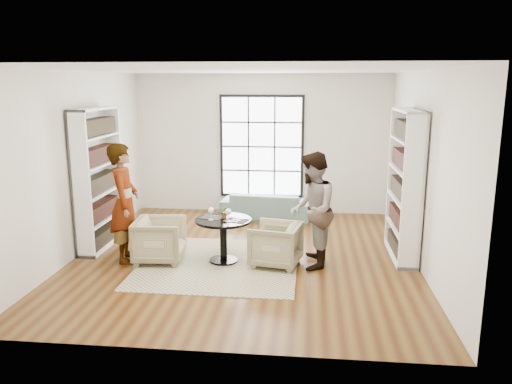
# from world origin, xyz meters

# --- Properties ---
(ground) EXTENTS (6.00, 6.00, 0.00)m
(ground) POSITION_xyz_m (0.00, 0.00, 0.00)
(ground) COLOR brown
(room_shell) EXTENTS (6.00, 6.01, 6.00)m
(room_shell) POSITION_xyz_m (0.00, 0.54, 1.26)
(room_shell) COLOR silver
(room_shell) RESTS_ON ground
(rug) EXTENTS (2.48, 2.48, 0.01)m
(rug) POSITION_xyz_m (-0.37, -0.38, 0.01)
(rug) COLOR tan
(rug) RESTS_ON ground
(pedestal_table) EXTENTS (0.89, 0.89, 0.71)m
(pedestal_table) POSITION_xyz_m (-0.30, -0.28, 0.52)
(pedestal_table) COLOR black
(pedestal_table) RESTS_ON ground
(sofa) EXTENTS (1.93, 0.90, 0.55)m
(sofa) POSITION_xyz_m (0.15, 2.45, 0.27)
(sofa) COLOR slate
(sofa) RESTS_ON ground
(armchair_left) EXTENTS (0.83, 0.81, 0.70)m
(armchair_left) POSITION_xyz_m (-1.32, -0.35, 0.35)
(armchair_left) COLOR #BCB786
(armchair_left) RESTS_ON ground
(armchair_right) EXTENTS (0.87, 0.86, 0.68)m
(armchair_right) POSITION_xyz_m (0.53, -0.33, 0.34)
(armchair_right) COLOR tan
(armchair_right) RESTS_ON ground
(person_left) EXTENTS (0.58, 0.77, 1.89)m
(person_left) POSITION_xyz_m (-1.87, -0.35, 0.95)
(person_left) COLOR gray
(person_left) RESTS_ON ground
(person_right) EXTENTS (0.72, 0.90, 1.80)m
(person_right) POSITION_xyz_m (1.08, -0.33, 0.90)
(person_right) COLOR gray
(person_right) RESTS_ON ground
(placemat_left) EXTENTS (0.40, 0.35, 0.01)m
(placemat_left) POSITION_xyz_m (-0.50, -0.22, 0.71)
(placemat_left) COLOR black
(placemat_left) RESTS_ON pedestal_table
(placemat_right) EXTENTS (0.40, 0.35, 0.01)m
(placemat_right) POSITION_xyz_m (-0.08, -0.35, 0.71)
(placemat_right) COLOR black
(placemat_right) RESTS_ON pedestal_table
(cutlery_left) EXTENTS (0.20, 0.25, 0.01)m
(cutlery_left) POSITION_xyz_m (-0.50, -0.22, 0.72)
(cutlery_left) COLOR silver
(cutlery_left) RESTS_ON placemat_left
(cutlery_right) EXTENTS (0.20, 0.25, 0.01)m
(cutlery_right) POSITION_xyz_m (-0.08, -0.35, 0.72)
(cutlery_right) COLOR silver
(cutlery_right) RESTS_ON placemat_right
(wine_glass_left) EXTENTS (0.09, 0.09, 0.20)m
(wine_glass_left) POSITION_xyz_m (-0.48, -0.36, 0.86)
(wine_glass_left) COLOR silver
(wine_glass_left) RESTS_ON pedestal_table
(wine_glass_right) EXTENTS (0.10, 0.10, 0.21)m
(wine_glass_right) POSITION_xyz_m (-0.20, -0.43, 0.86)
(wine_glass_right) COLOR silver
(wine_glass_right) RESTS_ON pedestal_table
(flower_centerpiece) EXTENTS (0.20, 0.18, 0.19)m
(flower_centerpiece) POSITION_xyz_m (-0.29, -0.22, 0.80)
(flower_centerpiece) COLOR gray
(flower_centerpiece) RESTS_ON pedestal_table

